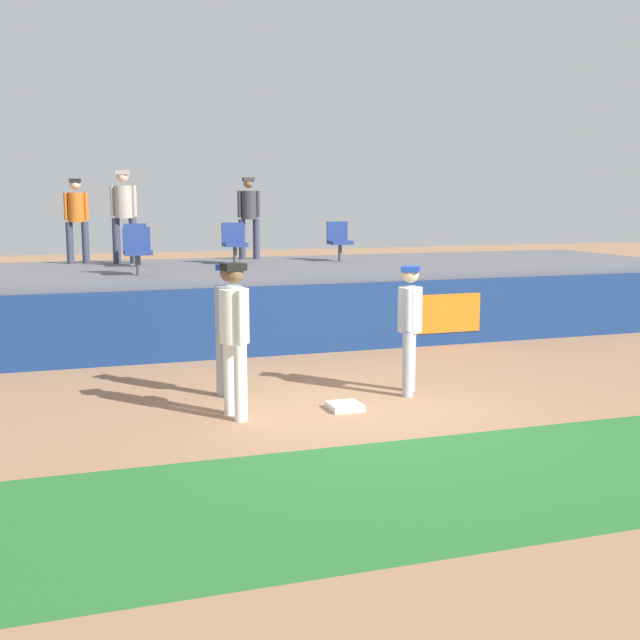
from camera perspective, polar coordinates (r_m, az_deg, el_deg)
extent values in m
plane|color=#936B4C|center=(10.19, 3.44, -6.42)|extent=(60.00, 60.00, 0.00)
cube|color=#26662B|center=(7.87, 10.86, -11.18)|extent=(18.00, 2.80, 0.01)
cube|color=white|center=(10.21, 1.78, -6.15)|extent=(0.40, 0.40, 0.08)
cylinder|color=white|center=(9.96, -6.41, -4.08)|extent=(0.16, 0.16, 0.93)
cylinder|color=white|center=(9.65, -5.66, -4.48)|extent=(0.16, 0.16, 0.93)
cylinder|color=white|center=(9.66, -6.12, 0.29)|extent=(0.41, 0.41, 0.65)
sphere|color=brown|center=(9.60, -6.17, 3.31)|extent=(0.24, 0.24, 0.24)
cube|color=black|center=(9.59, -6.18, 3.78)|extent=(0.29, 0.29, 0.08)
cylinder|color=white|center=(9.85, -6.59, 0.58)|extent=(0.09, 0.09, 0.61)
cylinder|color=white|center=(9.45, -5.63, 0.25)|extent=(0.09, 0.09, 0.61)
ellipsoid|color=brown|center=(9.93, -6.00, -0.90)|extent=(0.15, 0.22, 0.28)
cylinder|color=#9EA3AD|center=(10.90, -7.00, -3.09)|extent=(0.15, 0.15, 0.88)
cylinder|color=#9EA3AD|center=(10.68, -5.78, -3.31)|extent=(0.15, 0.15, 0.88)
cylinder|color=#9EA3AD|center=(10.66, -6.47, 0.75)|extent=(0.47, 0.47, 0.62)
sphere|color=brown|center=(10.61, -6.51, 3.35)|extent=(0.23, 0.23, 0.23)
cube|color=#193899|center=(10.60, -6.52, 3.75)|extent=(0.34, 0.34, 0.08)
cylinder|color=#9EA3AD|center=(10.80, -7.25, 0.95)|extent=(0.09, 0.09, 0.58)
cylinder|color=#9EA3AD|center=(10.52, -5.67, 0.76)|extent=(0.09, 0.09, 0.58)
cylinder|color=#9EA3AD|center=(11.14, 6.43, -2.88)|extent=(0.15, 0.15, 0.86)
cylinder|color=#9EA3AD|center=(10.83, 6.25, -3.20)|extent=(0.15, 0.15, 0.86)
cylinder|color=#9EA3AD|center=(10.86, 6.41, 0.75)|extent=(0.46, 0.46, 0.61)
sphere|color=beige|center=(10.81, 6.45, 3.24)|extent=(0.22, 0.22, 0.22)
cube|color=#193899|center=(10.80, 6.45, 3.63)|extent=(0.32, 0.32, 0.08)
cylinder|color=#9EA3AD|center=(11.06, 6.52, 0.99)|extent=(0.09, 0.09, 0.57)
cylinder|color=#9EA3AD|center=(10.66, 6.29, 0.71)|extent=(0.09, 0.09, 0.57)
cube|color=navy|center=(13.65, -2.53, -0.02)|extent=(18.00, 0.24, 1.17)
cube|color=orange|center=(14.59, 8.70, 0.46)|extent=(1.50, 0.02, 0.70)
cube|color=#59595E|center=(16.10, -5.04, 1.53)|extent=(18.00, 4.80, 1.29)
cylinder|color=#4C4C51|center=(16.26, -12.88, 4.42)|extent=(0.08, 0.08, 0.40)
cube|color=navy|center=(16.25, -12.90, 5.12)|extent=(0.44, 0.44, 0.08)
cube|color=navy|center=(16.43, -12.99, 5.99)|extent=(0.44, 0.06, 0.40)
cylinder|color=#4C4C51|center=(14.46, -12.78, 3.90)|extent=(0.08, 0.08, 0.40)
cube|color=navy|center=(14.45, -12.80, 4.69)|extent=(0.47, 0.44, 0.08)
cube|color=navy|center=(14.62, -12.91, 5.68)|extent=(0.47, 0.06, 0.40)
cylinder|color=#4C4C51|center=(17.20, 1.43, 4.86)|extent=(0.08, 0.08, 0.40)
cube|color=navy|center=(17.19, 1.44, 5.53)|extent=(0.46, 0.44, 0.08)
cube|color=navy|center=(17.35, 1.23, 6.35)|extent=(0.46, 0.06, 0.40)
cylinder|color=#4C4C51|center=(16.57, -6.05, 4.66)|extent=(0.08, 0.08, 0.40)
cube|color=navy|center=(16.55, -6.06, 5.36)|extent=(0.46, 0.44, 0.08)
cube|color=navy|center=(16.73, -6.21, 6.21)|extent=(0.46, 0.06, 0.40)
cylinder|color=#33384C|center=(17.86, -4.55, 5.75)|extent=(0.15, 0.15, 0.88)
cylinder|color=#33384C|center=(17.81, -5.56, 5.72)|extent=(0.15, 0.15, 0.88)
cylinder|color=#333338|center=(17.81, -5.09, 8.13)|extent=(0.35, 0.35, 0.62)
sphere|color=#8C6647|center=(17.81, -5.11, 9.69)|extent=(0.23, 0.23, 0.23)
cube|color=#333338|center=(17.81, -5.11, 9.93)|extent=(0.25, 0.25, 0.08)
cylinder|color=#333338|center=(17.85, -4.43, 8.21)|extent=(0.09, 0.09, 0.58)
cylinder|color=#333338|center=(17.77, -5.74, 8.19)|extent=(0.09, 0.09, 0.58)
cylinder|color=#33384C|center=(17.34, -16.32, 5.29)|extent=(0.15, 0.15, 0.85)
cylinder|color=#33384C|center=(17.34, -17.34, 5.24)|extent=(0.15, 0.15, 0.85)
cylinder|color=#BF5919|center=(17.31, -16.94, 7.66)|extent=(0.33, 0.33, 0.60)
sphere|color=beige|center=(17.31, -17.01, 9.21)|extent=(0.22, 0.22, 0.22)
cube|color=black|center=(17.31, -17.02, 9.45)|extent=(0.24, 0.24, 0.08)
cylinder|color=#BF5919|center=(17.32, -16.28, 7.75)|extent=(0.09, 0.09, 0.56)
cylinder|color=#BF5919|center=(17.31, -17.61, 7.70)|extent=(0.09, 0.09, 0.56)
cylinder|color=#33384C|center=(17.07, -13.12, 5.50)|extent=(0.16, 0.16, 0.93)
cylinder|color=#33384C|center=(17.11, -14.26, 5.47)|extent=(0.16, 0.16, 0.93)
cylinder|color=#A5998C|center=(17.07, -13.79, 8.15)|extent=(0.42, 0.42, 0.66)
sphere|color=beige|center=(17.07, -13.85, 9.87)|extent=(0.24, 0.24, 0.24)
cube|color=#A5998C|center=(17.07, -13.86, 10.14)|extent=(0.30, 0.30, 0.09)
cylinder|color=#A5998C|center=(17.05, -13.05, 8.25)|extent=(0.10, 0.10, 0.61)
cylinder|color=#A5998C|center=(17.09, -14.53, 8.19)|extent=(0.10, 0.10, 0.61)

